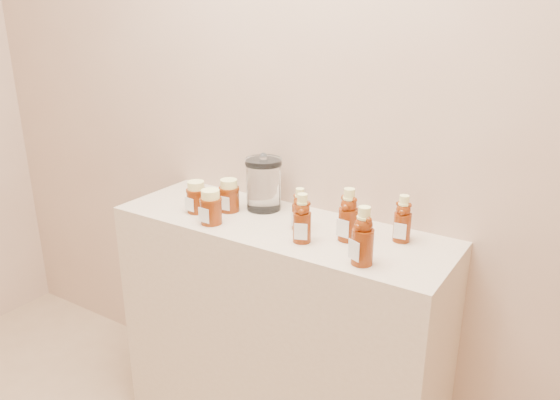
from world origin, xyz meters
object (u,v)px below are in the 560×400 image
Objects in this scene: display_table at (279,336)px; honey_jar_left at (196,197)px; bear_bottle_front_left at (302,215)px; bear_bottle_back_left at (300,206)px; glass_canister at (264,182)px.

honey_jar_left is at bearing -167.96° from display_table.
bear_bottle_front_left is (0.14, -0.09, 0.54)m from display_table.
display_table is at bearing 175.25° from bear_bottle_back_left.
glass_canister reaches higher than bear_bottle_front_left.
honey_jar_left is (-0.31, -0.07, 0.51)m from display_table.
display_table is 0.54m from bear_bottle_back_left.
glass_canister reaches higher than bear_bottle_back_left.
display_table is 0.60m from honey_jar_left.
bear_bottle_back_left reaches higher than display_table.
display_table is 0.57m from glass_canister.
bear_bottle_back_left is 0.89× the size of bear_bottle_front_left.
honey_jar_left is (-0.45, 0.02, -0.03)m from bear_bottle_front_left.
bear_bottle_front_left reaches higher than display_table.
glass_canister is at bearing 151.03° from bear_bottle_back_left.
bear_bottle_front_left reaches higher than honey_jar_left.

